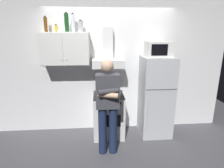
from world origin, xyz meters
name	(u,v)px	position (x,y,z in m)	size (l,w,h in m)	color
ground_plane	(112,141)	(0.00, 0.00, 0.00)	(7.00, 7.00, 0.00)	#4C4C51
back_wall_tiled	(110,67)	(0.00, 0.60, 1.35)	(4.80, 0.10, 2.70)	white
upper_cabinet	(65,49)	(-0.85, 0.37, 1.75)	(0.90, 0.37, 0.60)	white
stove_oven	(109,115)	(-0.05, 0.25, 0.43)	(0.60, 0.62, 0.87)	silver
range_hood	(108,56)	(-0.05, 0.38, 1.60)	(0.60, 0.44, 0.75)	white
refrigerator	(156,96)	(0.90, 0.25, 0.80)	(0.60, 0.62, 1.60)	silver
microwave	(159,49)	(0.90, 0.27, 1.74)	(0.48, 0.37, 0.28)	silver
person_standing	(108,105)	(-0.10, -0.36, 0.90)	(0.38, 0.33, 1.64)	#192342
cooking_pot	(116,93)	(0.08, 0.13, 0.93)	(0.28, 0.18, 0.12)	#B7BABF
bottle_wine_green	(67,23)	(-0.79, 0.35, 2.21)	(0.08, 0.08, 0.33)	#19471E
bottle_vodka_clear	(73,23)	(-0.68, 0.41, 2.21)	(0.07, 0.07, 0.33)	silver
bottle_canister_steel	(81,26)	(-0.54, 0.41, 2.15)	(0.09, 0.09, 0.21)	#B2B5BA
bottle_beer_brown	(46,24)	(-1.17, 0.40, 2.18)	(0.06, 0.06, 0.27)	brown
bottle_spice_jar	(56,28)	(-0.99, 0.40, 2.11)	(0.06, 0.06, 0.13)	gold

